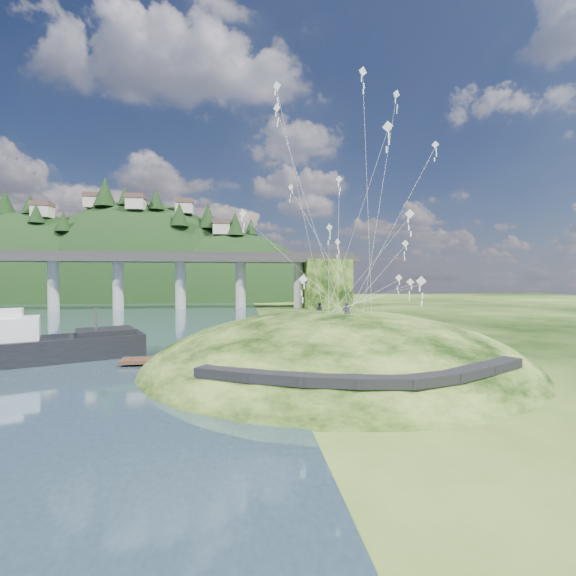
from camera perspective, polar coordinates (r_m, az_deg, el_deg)
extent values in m
plane|color=black|center=(33.30, -5.76, -12.41)|extent=(320.00, 320.00, 0.00)
ellipsoid|color=black|center=(36.62, 7.17, -13.55)|extent=(36.00, 32.00, 13.00)
cube|color=black|center=(25.06, -8.94, -12.28)|extent=(4.32, 3.62, 0.71)
cube|color=black|center=(23.51, -1.58, -13.02)|extent=(4.10, 2.97, 0.61)
cube|color=black|center=(23.02, 6.32, -13.36)|extent=(3.85, 2.37, 0.62)
cube|color=black|center=(23.47, 13.93, -13.22)|extent=(3.62, 1.83, 0.66)
cube|color=black|center=(24.83, 20.40, -12.43)|extent=(3.82, 2.27, 0.68)
cube|color=black|center=(27.06, 25.23, -11.12)|extent=(4.11, 2.97, 0.71)
cube|color=black|center=(29.95, 28.58, -9.90)|extent=(4.26, 3.43, 0.66)
cube|color=#2D2B2B|center=(113.76, -32.62, 3.73)|extent=(160.00, 9.00, 1.60)
cube|color=#2D2B2B|center=(113.83, -32.63, 4.43)|extent=(160.00, 0.40, 1.20)
cube|color=#2D2B2B|center=(117.71, -31.71, 4.34)|extent=(160.00, 0.40, 1.20)
cylinder|color=gray|center=(112.59, -31.43, 0.46)|extent=(2.60, 2.60, 13.00)
cylinder|color=gray|center=(107.06, -23.87, 0.51)|extent=(2.60, 2.60, 13.00)
cylinder|color=gray|center=(103.57, -15.64, 0.55)|extent=(2.60, 2.60, 13.00)
cylinder|color=gray|center=(102.34, -7.03, 0.58)|extent=(2.60, 2.60, 13.00)
cylinder|color=gray|center=(103.44, 1.58, 0.60)|extent=(2.60, 2.60, 13.00)
cube|color=black|center=(104.80, 5.64, 0.61)|extent=(12.00, 11.00, 13.00)
ellipsoid|color=black|center=(171.62, -33.67, -4.16)|extent=(84.00, 60.00, 80.00)
ellipsoid|color=black|center=(163.76, -20.74, -3.57)|extent=(96.00, 68.00, 88.00)
ellipsoid|color=black|center=(151.46, -8.46, -5.42)|extent=(76.00, 56.00, 72.00)
cone|color=black|center=(174.37, -36.37, 10.17)|extent=(6.94, 6.94, 9.13)
cone|color=black|center=(167.34, -33.90, 10.31)|extent=(5.61, 5.61, 7.39)
cone|color=black|center=(157.12, -33.25, 9.26)|extent=(5.08, 5.08, 6.69)
cone|color=black|center=(152.18, -30.32, 8.53)|extent=(5.29, 5.29, 6.96)
cone|color=black|center=(158.14, -25.47, 12.68)|extent=(8.01, 8.01, 10.54)
cone|color=black|center=(155.30, -23.02, 12.41)|extent=(4.97, 4.97, 6.54)
cone|color=black|center=(150.40, -18.94, 12.34)|extent=(5.83, 5.83, 7.67)
cone|color=black|center=(142.93, -15.78, 10.46)|extent=(6.47, 6.47, 8.51)
cone|color=black|center=(148.70, -11.78, 10.38)|extent=(7.13, 7.13, 9.38)
cone|color=black|center=(142.78, -7.86, 9.41)|extent=(6.56, 6.56, 8.63)
cone|color=black|center=(148.32, -5.51, 9.04)|extent=(4.88, 4.88, 6.42)
cube|color=beige|center=(161.86, -32.60, 9.48)|extent=(6.00, 5.00, 4.00)
cube|color=brown|center=(162.27, -32.61, 10.42)|extent=(6.40, 5.40, 1.60)
cube|color=beige|center=(162.32, -26.82, 11.20)|extent=(6.00, 5.00, 4.00)
cube|color=brown|center=(162.81, -26.83, 12.14)|extent=(6.40, 5.40, 1.60)
cube|color=beige|center=(149.51, -21.63, 11.45)|extent=(6.00, 5.00, 4.00)
cube|color=brown|center=(150.01, -21.64, 12.47)|extent=(6.40, 5.40, 1.60)
cube|color=beige|center=(152.15, -15.08, 11.29)|extent=(6.00, 5.00, 4.00)
cube|color=brown|center=(152.64, -15.09, 12.28)|extent=(6.40, 5.40, 1.60)
cube|color=beige|center=(143.65, -9.81, 8.56)|extent=(6.00, 5.00, 4.00)
cube|color=brown|center=(144.01, -9.82, 9.62)|extent=(6.40, 5.40, 1.60)
cube|color=black|center=(43.94, -33.44, -7.75)|extent=(19.68, 12.69, 2.27)
cube|color=silver|center=(43.86, -36.91, -5.16)|extent=(7.16, 6.02, 2.45)
cube|color=black|center=(43.91, -25.42, -5.81)|extent=(6.58, 6.14, 0.52)
cylinder|color=#2D2B2B|center=(43.71, -26.58, -4.36)|extent=(0.21, 0.21, 2.62)
cube|color=#3C2318|center=(37.70, -13.68, -10.15)|extent=(13.17, 2.48, 0.33)
cylinder|color=#3C2318|center=(38.65, -22.14, -10.28)|extent=(0.28, 0.28, 0.94)
cylinder|color=#3C2318|center=(38.10, -17.96, -10.42)|extent=(0.28, 0.28, 0.94)
cylinder|color=#3C2318|center=(37.75, -13.68, -10.50)|extent=(0.28, 0.28, 0.94)
cylinder|color=#3C2318|center=(37.61, -9.34, -10.52)|extent=(0.28, 0.28, 0.94)
cylinder|color=#3C2318|center=(37.68, -4.99, -10.48)|extent=(0.28, 0.28, 0.94)
imported|color=#22232E|center=(33.43, 8.66, -2.09)|extent=(0.75, 0.52, 1.95)
imported|color=#22232E|center=(36.58, 4.63, -2.13)|extent=(0.91, 0.88, 1.47)
cube|color=silver|center=(32.24, 17.60, 10.44)|extent=(0.66, 0.41, 0.74)
cube|color=silver|center=(32.16, 17.59, 9.51)|extent=(0.10, 0.05, 0.43)
cube|color=silver|center=(32.09, 17.58, 8.59)|extent=(0.10, 0.05, 0.43)
cube|color=silver|center=(32.03, 17.58, 7.65)|extent=(0.10, 0.05, 0.43)
cube|color=silver|center=(36.97, -1.67, 25.12)|extent=(0.59, 0.42, 0.68)
cube|color=silver|center=(36.77, -1.66, 24.42)|extent=(0.09, 0.05, 0.40)
cube|color=silver|center=(36.58, -1.66, 23.71)|extent=(0.09, 0.05, 0.40)
cube|color=silver|center=(36.40, -1.66, 23.00)|extent=(0.09, 0.05, 0.40)
cube|color=silver|center=(39.22, 7.57, 15.69)|extent=(0.63, 0.28, 0.66)
cube|color=silver|center=(39.11, 7.57, 15.03)|extent=(0.09, 0.04, 0.38)
cube|color=silver|center=(39.00, 7.57, 14.36)|extent=(0.09, 0.04, 0.38)
cube|color=silver|center=(38.90, 7.57, 13.69)|extent=(0.09, 0.04, 0.38)
cube|color=silver|center=(36.66, -1.65, 27.74)|extent=(0.62, 0.50, 0.74)
cube|color=silver|center=(36.43, -1.65, 26.98)|extent=(0.10, 0.05, 0.44)
cube|color=silver|center=(36.20, -1.65, 26.21)|extent=(0.10, 0.05, 0.44)
cube|color=silver|center=(35.98, -1.65, 25.43)|extent=(0.10, 0.05, 0.44)
cube|color=silver|center=(43.50, 6.14, 8.90)|extent=(0.61, 0.59, 0.79)
cube|color=silver|center=(43.43, 6.14, 8.16)|extent=(0.10, 0.07, 0.47)
cube|color=silver|center=(43.37, 6.14, 7.41)|extent=(0.10, 0.07, 0.47)
cube|color=silver|center=(43.31, 6.14, 6.66)|extent=(0.10, 0.07, 0.47)
cube|color=silver|center=(37.89, 11.02, 28.95)|extent=(0.76, 0.32, 0.79)
cube|color=silver|center=(37.63, 11.02, 28.19)|extent=(0.10, 0.07, 0.46)
cube|color=silver|center=(37.38, 11.01, 27.41)|extent=(0.10, 0.07, 0.46)
cube|color=silver|center=(37.13, 11.01, 26.63)|extent=(0.10, 0.07, 0.46)
cube|color=silver|center=(44.53, 15.76, 25.91)|extent=(0.79, 0.31, 0.80)
cube|color=silver|center=(44.29, 15.76, 25.23)|extent=(0.10, 0.08, 0.48)
cube|color=silver|center=(44.06, 15.75, 24.53)|extent=(0.10, 0.08, 0.48)
cube|color=silver|center=(43.83, 15.75, 23.83)|extent=(0.10, 0.08, 0.48)
cube|color=silver|center=(44.89, 0.43, 14.71)|extent=(0.67, 0.32, 0.69)
cube|color=silver|center=(44.77, 0.43, 14.08)|extent=(0.08, 0.07, 0.41)
cube|color=silver|center=(44.67, 0.43, 13.45)|extent=(0.08, 0.07, 0.41)
cube|color=silver|center=(44.56, 0.43, 12.82)|extent=(0.08, 0.07, 0.41)
cube|color=silver|center=(42.72, 16.99, 6.33)|extent=(0.75, 0.18, 0.74)
cube|color=silver|center=(42.67, 16.98, 5.63)|extent=(0.10, 0.03, 0.43)
cube|color=silver|center=(42.64, 16.98, 4.92)|extent=(0.10, 0.03, 0.43)
cube|color=silver|center=(42.61, 16.97, 4.21)|extent=(0.10, 0.03, 0.43)
cube|color=silver|center=(41.29, 16.10, 1.46)|extent=(0.75, 0.17, 0.74)
cube|color=silver|center=(41.29, 16.10, 0.73)|extent=(0.10, 0.03, 0.43)
cube|color=silver|center=(41.30, 16.09, 0.00)|extent=(0.10, 0.03, 0.43)
cube|color=silver|center=(41.31, 16.09, -0.73)|extent=(0.10, 0.03, 0.43)
cube|color=silver|center=(37.63, -6.73, 10.90)|extent=(0.69, 0.40, 0.76)
cube|color=silver|center=(37.54, -6.73, 10.08)|extent=(0.10, 0.05, 0.44)
cube|color=silver|center=(37.47, -6.73, 9.26)|extent=(0.10, 0.05, 0.44)
cube|color=silver|center=(37.39, -6.73, 8.44)|extent=(0.10, 0.05, 0.44)
cube|color=silver|center=(30.41, 19.12, 0.97)|extent=(0.78, 0.23, 0.76)
cube|color=silver|center=(30.42, 19.11, -0.07)|extent=(0.10, 0.03, 0.45)
cube|color=silver|center=(30.44, 19.11, -1.11)|extent=(0.10, 0.03, 0.45)
cube|color=silver|center=(30.47, 19.10, -2.14)|extent=(0.10, 0.03, 0.45)
cube|color=silver|center=(30.59, 2.26, 1.30)|extent=(0.77, 0.24, 0.77)
cube|color=silver|center=(30.60, 2.26, 0.26)|extent=(0.10, 0.07, 0.46)
cube|color=silver|center=(30.61, 2.26, -0.78)|extent=(0.10, 0.07, 0.46)
cube|color=silver|center=(30.64, 2.25, -1.82)|extent=(0.10, 0.07, 0.46)
cube|color=silver|center=(41.50, 21.00, 19.21)|extent=(0.61, 0.36, 0.66)
cube|color=silver|center=(41.36, 20.99, 18.57)|extent=(0.09, 0.03, 0.40)
cube|color=silver|center=(41.22, 20.98, 17.93)|extent=(0.09, 0.03, 0.40)
cube|color=silver|center=(41.08, 20.98, 17.29)|extent=(0.09, 0.03, 0.40)
cube|color=silver|center=(33.58, 14.57, 22.14)|extent=(0.70, 0.57, 0.85)
cube|color=silver|center=(33.37, 14.56, 21.16)|extent=(0.11, 0.07, 0.50)
cube|color=silver|center=(33.16, 14.55, 20.17)|extent=(0.11, 0.07, 0.50)
cube|color=silver|center=(32.97, 14.54, 19.17)|extent=(0.11, 0.07, 0.50)
cube|color=silver|center=(41.35, 17.67, 0.86)|extent=(0.64, 0.55, 0.78)
cube|color=silver|center=(41.36, 17.66, 0.07)|extent=(0.10, 0.06, 0.47)
cube|color=silver|center=(41.38, 17.66, -0.72)|extent=(0.10, 0.06, 0.47)
cube|color=silver|center=(41.40, 17.65, -1.51)|extent=(0.10, 0.06, 0.47)
cube|color=silver|center=(39.81, 7.35, 6.76)|extent=(0.45, 0.57, 0.68)
cube|color=silver|center=(39.77, 7.35, 6.06)|extent=(0.08, 0.07, 0.40)
cube|color=silver|center=(39.73, 7.35, 5.35)|extent=(0.08, 0.07, 0.40)
cube|color=silver|center=(39.70, 7.35, 4.65)|extent=(0.08, 0.07, 0.40)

